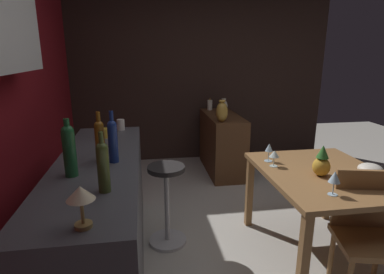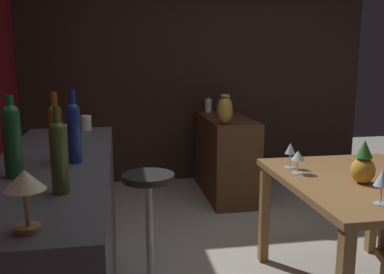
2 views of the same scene
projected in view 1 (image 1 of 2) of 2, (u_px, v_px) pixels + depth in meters
name	position (u px, v px, depth m)	size (l,w,h in m)	color
ground_plane	(263.00, 246.00, 2.78)	(9.00, 9.00, 0.00)	#B7B2A8
wall_side_right	(188.00, 76.00, 4.82)	(0.10, 4.40, 2.60)	#33231E
dining_table	(323.00, 183.00, 2.52)	(1.16, 0.94, 0.74)	olive
kitchen_counter	(102.00, 216.00, 2.40)	(2.10, 0.60, 0.90)	#4C4C51
sideboard_cabinet	(222.00, 143.00, 4.46)	(1.10, 0.44, 0.82)	#56351E
chair_near_window	(365.00, 231.00, 2.15)	(0.48, 0.48, 0.88)	olive
bar_stool	(167.00, 203.00, 2.74)	(0.34, 0.34, 0.73)	#262323
wine_glass_left	(335.00, 178.00, 2.07)	(0.08, 0.08, 0.17)	silver
wine_glass_right	(274.00, 154.00, 2.60)	(0.08, 0.08, 0.14)	silver
wine_glass_center	(269.00, 148.00, 2.72)	(0.07, 0.07, 0.16)	silver
pineapple_centerpiece	(322.00, 163.00, 2.40)	(0.13, 0.13, 0.25)	gold
fruit_bowl	(370.00, 169.00, 2.44)	(0.18, 0.18, 0.09)	beige
wine_bottle_amber	(100.00, 139.00, 2.24)	(0.07, 0.07, 0.36)	#8C5114
wine_bottle_olive	(103.00, 165.00, 1.74)	(0.07, 0.07, 0.35)	#475623
wine_bottle_cobalt	(113.00, 139.00, 2.21)	(0.07, 0.07, 0.37)	navy
wine_bottle_green	(69.00, 149.00, 1.96)	(0.08, 0.08, 0.37)	#1E592D
cup_mustard	(104.00, 133.00, 2.89)	(0.12, 0.09, 0.09)	gold
cup_white	(121.00, 125.00, 3.17)	(0.11, 0.08, 0.11)	white
counter_lamp	(81.00, 197.00, 1.38)	(0.13, 0.13, 0.20)	#A58447
pillar_candle_tall	(210.00, 105.00, 4.71)	(0.07, 0.07, 0.17)	white
vase_brass	(222.00, 112.00, 3.88)	(0.15, 0.15, 0.27)	#B78C38
vase_ceramic_ivory	(224.00, 106.00, 4.54)	(0.11, 0.11, 0.20)	beige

